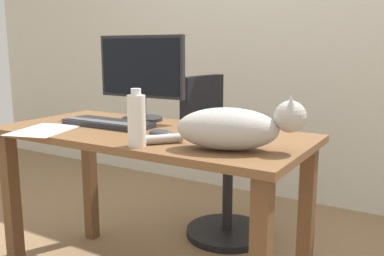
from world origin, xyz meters
name	(u,v)px	position (x,y,z in m)	size (l,w,h in m)	color
back_wall	(276,20)	(0.00, 1.52, 1.30)	(6.00, 0.04, 2.60)	beige
desk	(150,158)	(0.00, 0.00, 0.63)	(1.38, 0.63, 0.75)	brown
office_chair	(221,167)	(-0.01, 0.70, 0.41)	(0.48, 0.48, 0.94)	black
monitor	(141,75)	(-0.20, 0.21, 0.97)	(0.48, 0.20, 0.41)	#232328
keyboard	(107,123)	(-0.24, 0.00, 0.76)	(0.44, 0.15, 0.03)	#232328
cat	(234,127)	(0.46, -0.13, 0.83)	(0.58, 0.29, 0.20)	#B2ADA8
computer_mouse	(161,134)	(0.13, -0.10, 0.77)	(0.11, 0.06, 0.04)	#333338
paper_sheet	(44,130)	(-0.41, -0.23, 0.75)	(0.21, 0.30, 0.00)	white
water_bottle	(137,120)	(0.14, -0.26, 0.85)	(0.07, 0.07, 0.21)	silver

